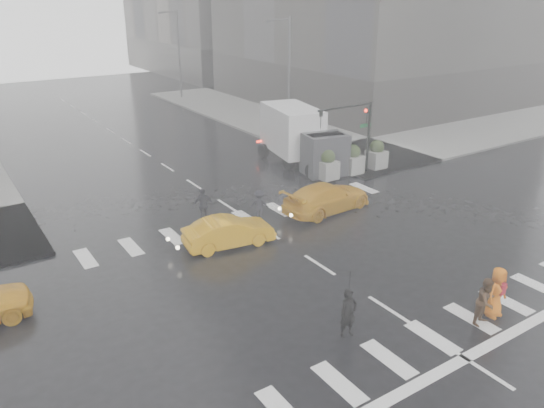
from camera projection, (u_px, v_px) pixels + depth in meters
ground at (320, 265)px, 22.11m from camera, size 120.00×120.00×0.00m
sidewalk_ne at (372, 124)px, 45.63m from camera, size 35.00×35.00×0.15m
road_markings at (320, 265)px, 22.11m from camera, size 18.00×48.00×0.01m
traffic_signal_pole at (357, 125)px, 31.74m from camera, size 4.45×0.42×4.50m
street_lamp_near at (287, 73)px, 39.80m from camera, size 2.15×0.22×9.00m
street_lamp_far at (178, 51)px, 55.31m from camera, size 2.15×0.22×9.00m
planter_west at (327, 165)px, 31.69m from camera, size 1.10×1.10×1.80m
planter_mid at (353, 160)px, 32.71m from camera, size 1.10×1.10×1.80m
planter_east at (376, 155)px, 33.74m from camera, size 1.10×1.10×1.80m
pedestrian_black at (350, 293)px, 16.98m from camera, size 1.08×1.09×2.43m
pedestrian_brown at (486, 301)px, 17.90m from camera, size 0.91×0.75×1.73m
pedestrian_orange at (496, 292)px, 18.31m from camera, size 0.94×0.64×1.87m
pedestrian_far_a at (203, 205)px, 26.09m from camera, size 1.15×0.92×1.71m
pedestrian_far_b at (259, 204)px, 26.47m from camera, size 1.09×1.00×1.49m
taxi_mid at (229, 232)px, 23.58m from camera, size 4.21×1.95×1.34m
taxi_rear at (327, 197)px, 27.39m from camera, size 4.64×2.46×1.47m
box_truck at (301, 136)px, 34.24m from camera, size 2.62×6.98×3.71m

